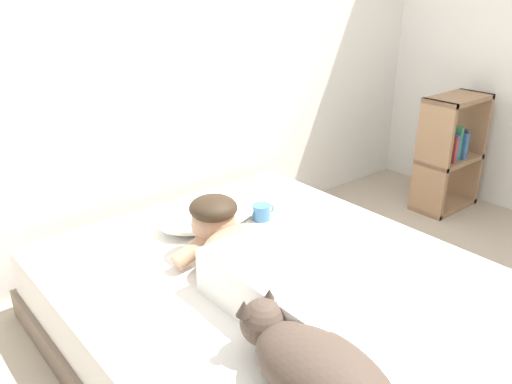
{
  "coord_description": "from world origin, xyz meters",
  "views": [
    {
      "loc": [
        -1.19,
        -0.93,
        1.46
      ],
      "look_at": [
        0.12,
        0.64,
        0.6
      ],
      "focal_mm": 36.71,
      "sensor_mm": 36.0,
      "label": 1
    }
  ],
  "objects_px": {
    "coffee_cup": "(262,212)",
    "bed": "(283,316)",
    "person_lying": "(271,267)",
    "bookshelf": "(449,152)",
    "cell_phone": "(333,268)",
    "dog": "(314,368)",
    "pillow": "(209,214)"
  },
  "relations": [
    {
      "from": "coffee_cup",
      "to": "bed",
      "type": "bearing_deg",
      "value": -121.23
    },
    {
      "from": "person_lying",
      "to": "coffee_cup",
      "type": "distance_m",
      "value": 0.63
    },
    {
      "from": "person_lying",
      "to": "bookshelf",
      "type": "distance_m",
      "value": 1.95
    },
    {
      "from": "person_lying",
      "to": "bookshelf",
      "type": "xyz_separation_m",
      "value": [
        1.9,
        0.43,
        -0.07
      ]
    },
    {
      "from": "cell_phone",
      "to": "person_lying",
      "type": "bearing_deg",
      "value": 173.19
    },
    {
      "from": "bed",
      "to": "dog",
      "type": "bearing_deg",
      "value": -124.73
    },
    {
      "from": "coffee_cup",
      "to": "bookshelf",
      "type": "bearing_deg",
      "value": -2.84
    },
    {
      "from": "pillow",
      "to": "bed",
      "type": "bearing_deg",
      "value": -95.36
    },
    {
      "from": "cell_phone",
      "to": "bookshelf",
      "type": "height_order",
      "value": "bookshelf"
    },
    {
      "from": "bed",
      "to": "cell_phone",
      "type": "relative_size",
      "value": 13.82
    },
    {
      "from": "person_lying",
      "to": "pillow",
      "type": "bearing_deg",
      "value": 76.26
    },
    {
      "from": "cell_phone",
      "to": "pillow",
      "type": "bearing_deg",
      "value": 102.96
    },
    {
      "from": "person_lying",
      "to": "coffee_cup",
      "type": "relative_size",
      "value": 7.36
    },
    {
      "from": "person_lying",
      "to": "dog",
      "type": "height_order",
      "value": "person_lying"
    },
    {
      "from": "person_lying",
      "to": "dog",
      "type": "distance_m",
      "value": 0.54
    },
    {
      "from": "person_lying",
      "to": "cell_phone",
      "type": "relative_size",
      "value": 6.57
    },
    {
      "from": "pillow",
      "to": "coffee_cup",
      "type": "bearing_deg",
      "value": -27.48
    },
    {
      "from": "dog",
      "to": "cell_phone",
      "type": "bearing_deg",
      "value": 38.15
    },
    {
      "from": "dog",
      "to": "coffee_cup",
      "type": "height_order",
      "value": "dog"
    },
    {
      "from": "bed",
      "to": "person_lying",
      "type": "bearing_deg",
      "value": -160.99
    },
    {
      "from": "dog",
      "to": "bookshelf",
      "type": "height_order",
      "value": "bookshelf"
    },
    {
      "from": "person_lying",
      "to": "bookshelf",
      "type": "relative_size",
      "value": 1.23
    },
    {
      "from": "bed",
      "to": "dog",
      "type": "distance_m",
      "value": 0.68
    },
    {
      "from": "pillow",
      "to": "cell_phone",
      "type": "distance_m",
      "value": 0.67
    },
    {
      "from": "bed",
      "to": "person_lying",
      "type": "xyz_separation_m",
      "value": [
        -0.1,
        -0.03,
        0.28
      ]
    },
    {
      "from": "bed",
      "to": "bookshelf",
      "type": "relative_size",
      "value": 2.58
    },
    {
      "from": "dog",
      "to": "coffee_cup",
      "type": "bearing_deg",
      "value": 56.92
    },
    {
      "from": "person_lying",
      "to": "bed",
      "type": "bearing_deg",
      "value": 19.01
    },
    {
      "from": "bed",
      "to": "bookshelf",
      "type": "distance_m",
      "value": 1.86
    },
    {
      "from": "bed",
      "to": "coffee_cup",
      "type": "distance_m",
      "value": 0.59
    },
    {
      "from": "coffee_cup",
      "to": "bookshelf",
      "type": "height_order",
      "value": "bookshelf"
    },
    {
      "from": "pillow",
      "to": "dog",
      "type": "relative_size",
      "value": 0.9
    }
  ]
}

